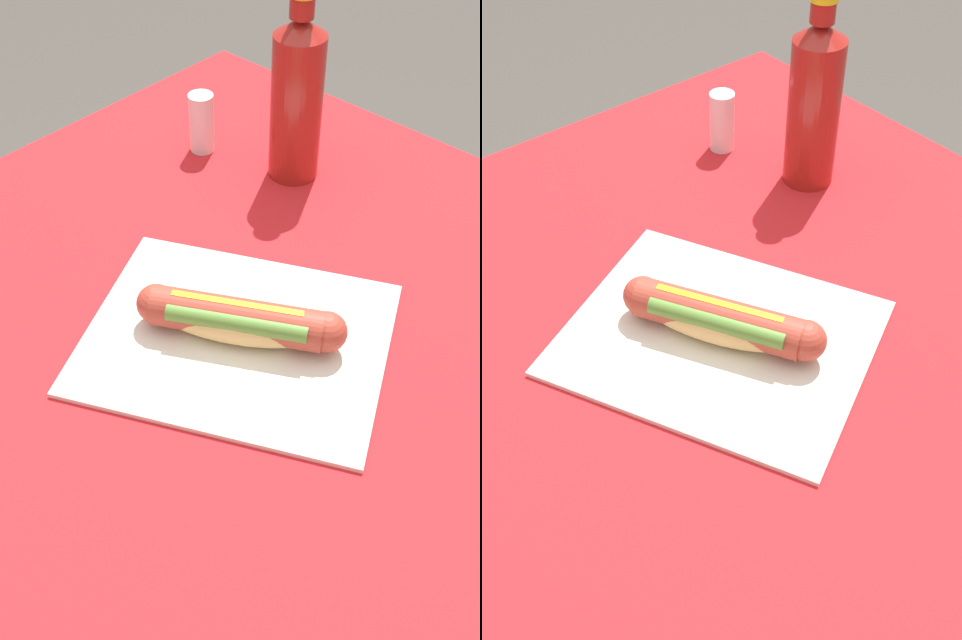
{
  "view_description": "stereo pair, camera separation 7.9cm",
  "coord_description": "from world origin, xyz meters",
  "views": [
    {
      "loc": [
        -0.38,
        0.41,
        1.33
      ],
      "look_at": [
        -0.0,
        -0.0,
        0.77
      ],
      "focal_mm": 41.76,
      "sensor_mm": 36.0,
      "label": 1
    },
    {
      "loc": [
        -0.44,
        0.35,
        1.33
      ],
      "look_at": [
        -0.0,
        -0.0,
        0.77
      ],
      "focal_mm": 41.76,
      "sensor_mm": 36.0,
      "label": 2
    }
  ],
  "objects": [
    {
      "name": "ground_plane",
      "position": [
        0.0,
        0.0,
        0.0
      ],
      "size": [
        6.0,
        6.0,
        0.0
      ],
      "primitive_type": "plane",
      "color": "#47423D",
      "rests_on": "ground"
    },
    {
      "name": "dining_table",
      "position": [
        0.0,
        0.0,
        0.61
      ],
      "size": [
        0.99,
        1.0,
        0.74
      ],
      "color": "brown",
      "rests_on": "ground"
    },
    {
      "name": "paper_wrapper",
      "position": [
        -0.0,
        -0.0,
        0.74
      ],
      "size": [
        0.41,
        0.38,
        0.01
      ],
      "primitive_type": "cube",
      "rotation": [
        0.0,
        0.0,
        0.46
      ],
      "color": "silver",
      "rests_on": "dining_table"
    },
    {
      "name": "hot_dog",
      "position": [
        -0.0,
        -0.0,
        0.77
      ],
      "size": [
        0.21,
        0.14,
        0.05
      ],
      "color": "#DBB26B",
      "rests_on": "paper_wrapper"
    },
    {
      "name": "soda_bottle",
      "position": [
        0.16,
        -0.29,
        0.86
      ],
      "size": [
        0.07,
        0.07,
        0.26
      ],
      "color": "maroon",
      "rests_on": "dining_table"
    },
    {
      "name": "salt_shaker",
      "position": [
        0.3,
        -0.25,
        0.78
      ],
      "size": [
        0.04,
        0.04,
        0.09
      ],
      "primitive_type": "cylinder",
      "color": "silver",
      "rests_on": "dining_table"
    }
  ]
}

